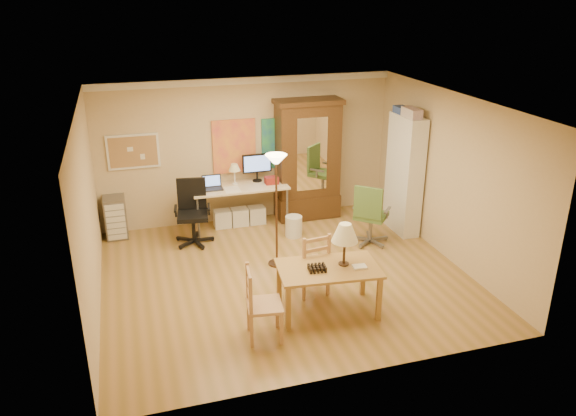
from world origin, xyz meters
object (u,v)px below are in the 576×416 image
object	(u,v)px
computer_desk	(241,201)
armoire	(307,167)
office_chair_black	(194,227)
dining_table	(334,258)
bookshelf	(404,175)
office_chair_green	(370,228)

from	to	relation	value
computer_desk	armoire	distance (m)	1.42
office_chair_black	armoire	size ratio (longest dim) A/B	0.49
computer_desk	armoire	bearing A→B (deg)	3.41
armoire	office_chair_black	bearing A→B (deg)	-165.36
dining_table	bookshelf	bearing A→B (deg)	45.59
office_chair_black	armoire	xyz separation A→B (m)	(2.28, 0.60, 0.70)
office_chair_green	bookshelf	distance (m)	1.18
office_chair_black	bookshelf	xyz separation A→B (m)	(3.73, -0.53, 0.76)
office_chair_black	office_chair_green	bearing A→B (deg)	-17.45
office_chair_black	armoire	bearing A→B (deg)	14.64
office_chair_green	bookshelf	bearing A→B (deg)	25.80
bookshelf	armoire	bearing A→B (deg)	142.03
dining_table	office_chair_green	bearing A→B (deg)	53.07
dining_table	armoire	size ratio (longest dim) A/B	0.63
office_chair_black	armoire	distance (m)	2.46
computer_desk	bookshelf	bearing A→B (deg)	-20.79
dining_table	computer_desk	world-z (taller)	computer_desk
office_chair_green	armoire	bearing A→B (deg)	113.09
office_chair_green	office_chair_black	bearing A→B (deg)	162.55
office_chair_green	computer_desk	bearing A→B (deg)	143.84
dining_table	armoire	bearing A→B (deg)	77.55
office_chair_black	bookshelf	size ratio (longest dim) A/B	0.53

